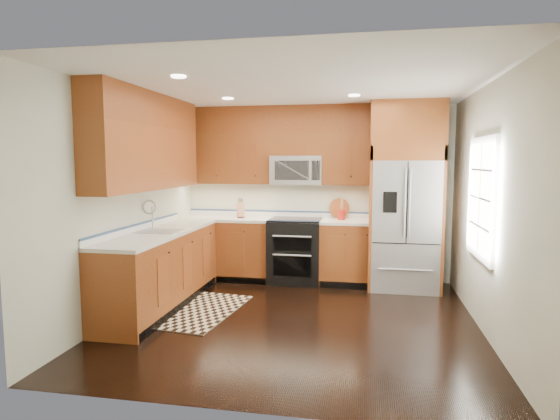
% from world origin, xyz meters
% --- Properties ---
extents(ground, '(4.00, 4.00, 0.00)m').
position_xyz_m(ground, '(0.00, 0.00, 0.00)').
color(ground, black).
rests_on(ground, ground).
extents(wall_back, '(4.00, 0.02, 2.60)m').
position_xyz_m(wall_back, '(0.00, 2.00, 1.30)').
color(wall_back, silver).
rests_on(wall_back, ground).
extents(wall_left, '(0.02, 4.00, 2.60)m').
position_xyz_m(wall_left, '(-2.00, 0.00, 1.30)').
color(wall_left, silver).
rests_on(wall_left, ground).
extents(wall_right, '(0.02, 4.00, 2.60)m').
position_xyz_m(wall_right, '(2.00, 0.00, 1.30)').
color(wall_right, silver).
rests_on(wall_right, ground).
extents(window, '(0.04, 1.10, 1.30)m').
position_xyz_m(window, '(1.98, 0.20, 1.40)').
color(window, white).
rests_on(window, ground).
extents(base_cabinets, '(2.85, 3.00, 0.90)m').
position_xyz_m(base_cabinets, '(-1.23, 0.90, 0.45)').
color(base_cabinets, '#93421C').
rests_on(base_cabinets, ground).
extents(countertop, '(2.86, 3.01, 0.04)m').
position_xyz_m(countertop, '(-1.09, 1.01, 0.92)').
color(countertop, white).
rests_on(countertop, base_cabinets).
extents(upper_cabinets, '(2.85, 3.00, 1.15)m').
position_xyz_m(upper_cabinets, '(-1.15, 1.09, 2.02)').
color(upper_cabinets, brown).
rests_on(upper_cabinets, ground).
extents(range, '(0.76, 0.67, 0.95)m').
position_xyz_m(range, '(-0.25, 1.67, 0.47)').
color(range, black).
rests_on(range, ground).
extents(microwave, '(0.76, 0.40, 0.42)m').
position_xyz_m(microwave, '(-0.25, 1.80, 1.66)').
color(microwave, '#B2B2B7').
rests_on(microwave, ground).
extents(refrigerator, '(0.98, 0.75, 2.60)m').
position_xyz_m(refrigerator, '(1.30, 1.63, 1.30)').
color(refrigerator, '#B2B2B7').
rests_on(refrigerator, ground).
extents(sink_faucet, '(0.54, 0.44, 0.37)m').
position_xyz_m(sink_faucet, '(-1.73, 0.23, 0.99)').
color(sink_faucet, '#B2B2B7').
rests_on(sink_faucet, countertop).
extents(rug, '(1.03, 1.54, 0.01)m').
position_xyz_m(rug, '(-1.20, 0.12, 0.01)').
color(rug, black).
rests_on(rug, ground).
extents(knife_block, '(0.15, 0.17, 0.29)m').
position_xyz_m(knife_block, '(-1.11, 1.74, 1.06)').
color(knife_block, '#AB6F53').
rests_on(knife_block, countertop).
extents(utensil_crock, '(0.13, 0.13, 0.31)m').
position_xyz_m(utensil_crock, '(0.42, 1.74, 1.05)').
color(utensil_crock, '#AD2015').
rests_on(utensil_crock, countertop).
extents(cutting_board, '(0.34, 0.34, 0.02)m').
position_xyz_m(cutting_board, '(0.37, 1.94, 0.95)').
color(cutting_board, brown).
rests_on(cutting_board, countertop).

